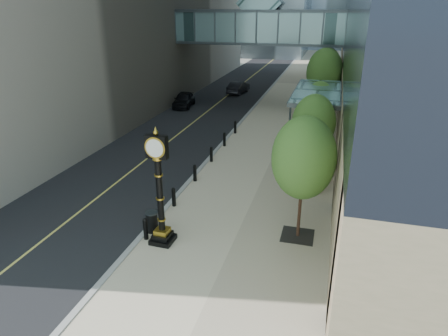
{
  "coord_description": "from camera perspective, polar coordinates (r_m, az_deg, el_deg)",
  "views": [
    {
      "loc": [
        4.5,
        -12.41,
        9.45
      ],
      "look_at": [
        -0.29,
        4.93,
        2.1
      ],
      "focal_mm": 32.0,
      "sensor_mm": 36.0,
      "label": 1
    }
  ],
  "objects": [
    {
      "name": "car_far",
      "position": [
        46.84,
        2.08,
        11.46
      ],
      "size": [
        1.9,
        4.25,
        1.36
      ],
      "primitive_type": "imported",
      "rotation": [
        0.0,
        0.0,
        3.03
      ],
      "color": "black",
      "rests_on": "road"
    },
    {
      "name": "entrance_canopy",
      "position": [
        26.95,
        13.18,
        10.41
      ],
      "size": [
        3.0,
        8.0,
        4.38
      ],
      "color": "#383F44",
      "rests_on": "ground"
    },
    {
      "name": "road",
      "position": [
        54.48,
        3.08,
        12.23
      ],
      "size": [
        8.0,
        180.0,
        0.02
      ],
      "primitive_type": "cube",
      "color": "black",
      "rests_on": "ground"
    },
    {
      "name": "curb",
      "position": [
        53.77,
        7.33,
        11.98
      ],
      "size": [
        0.25,
        180.0,
        0.07
      ],
      "primitive_type": "cube",
      "color": "gray",
      "rests_on": "ground"
    },
    {
      "name": "trash_bin",
      "position": [
        18.16,
        -10.22,
        -7.65
      ],
      "size": [
        0.56,
        0.56,
        0.9
      ],
      "primitive_type": "cylinder",
      "rotation": [
        0.0,
        0.0,
        0.08
      ],
      "color": "black",
      "rests_on": "sidewalk"
    },
    {
      "name": "bollard_row",
      "position": [
        24.29,
        -2.94,
        0.61
      ],
      "size": [
        0.2,
        16.2,
        0.9
      ],
      "color": "black",
      "rests_on": "sidewalk"
    },
    {
      "name": "sidewalk",
      "position": [
        53.36,
        11.66,
        11.63
      ],
      "size": [
        8.0,
        180.0,
        0.06
      ],
      "primitive_type": "cube",
      "color": "#BCAD91",
      "rests_on": "ground"
    },
    {
      "name": "street_clock",
      "position": [
        16.53,
        -9.13,
        -4.02
      ],
      "size": [
        0.97,
        0.97,
        4.97
      ],
      "rotation": [
        0.0,
        0.0,
        -0.04
      ],
      "color": "black",
      "rests_on": "sidewalk"
    },
    {
      "name": "pedestrian",
      "position": [
        21.78,
        13.28,
        -1.37
      ],
      "size": [
        0.74,
        0.59,
        1.77
      ],
      "primitive_type": "imported",
      "rotation": [
        0.0,
        0.0,
        2.86
      ],
      "color": "#B0ABA1",
      "rests_on": "sidewalk"
    },
    {
      "name": "skywalk",
      "position": [
        41.14,
        5.22,
        19.74
      ],
      "size": [
        17.0,
        4.2,
        5.8
      ],
      "color": "slate",
      "rests_on": "ground"
    },
    {
      "name": "street_trees",
      "position": [
        30.2,
        13.69,
        10.79
      ],
      "size": [
        3.01,
        28.68,
        6.18
      ],
      "color": "black",
      "rests_on": "sidewalk"
    },
    {
      "name": "car_near",
      "position": [
        40.56,
        -5.75,
        9.73
      ],
      "size": [
        2.24,
        4.41,
        1.44
      ],
      "primitive_type": "imported",
      "rotation": [
        0.0,
        0.0,
        0.13
      ],
      "color": "black",
      "rests_on": "road"
    },
    {
      "name": "ground",
      "position": [
        16.23,
        -3.76,
        -13.42
      ],
      "size": [
        320.0,
        320.0,
        0.0
      ],
      "primitive_type": "plane",
      "color": "gray",
      "rests_on": "ground"
    }
  ]
}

